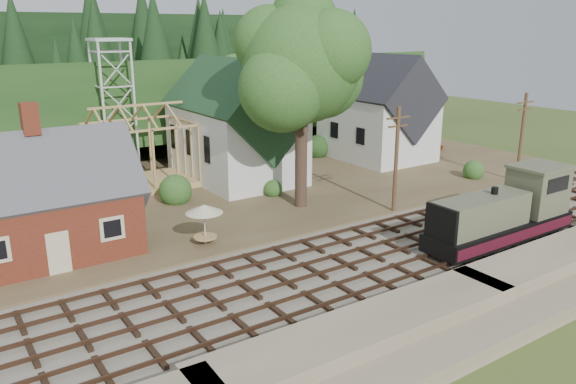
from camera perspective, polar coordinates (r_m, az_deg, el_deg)
ground at (r=34.26m, az=8.33°, el=-6.67°), size 140.00×140.00×0.00m
embankment at (r=29.23m, az=19.81°, el=-11.77°), size 64.00×5.00×1.60m
railroad_bed at (r=34.23m, az=8.33°, el=-6.55°), size 64.00×11.00×0.16m
village_flat at (r=48.20m, az=-6.17°, el=0.43°), size 64.00×26.00×0.30m
hillside at (r=69.81m, az=-15.55°, el=4.78°), size 70.00×28.96×12.74m
ridge at (r=84.92m, az=-19.12°, el=6.46°), size 80.00×20.00×12.00m
depot at (r=35.94m, az=-23.78°, el=-1.37°), size 10.80×7.41×9.00m
church at (r=49.47m, az=-5.22°, el=6.85°), size 8.40×15.17×13.00m
farmhouse at (r=58.36m, az=9.11°, el=7.85°), size 8.40×10.80×10.60m
timber_frame at (r=48.71m, az=-14.77°, el=3.93°), size 8.20×6.20×6.99m
lattice_tower at (r=53.47m, az=-17.54°, el=12.12°), size 3.20×3.20×12.12m
big_tree at (r=40.88m, az=1.52°, el=12.03°), size 10.90×8.40×14.70m
telegraph_pole_near at (r=41.19m, az=10.94°, el=3.36°), size 2.20×0.28×8.00m
telegraph_pole_far at (r=52.72m, az=22.64°, el=5.21°), size 2.20×0.28×8.00m
locomotive at (r=37.97m, az=21.25°, el=-2.04°), size 11.43×2.86×4.59m
car_blue at (r=39.06m, az=-17.46°, el=-2.93°), size 1.53×3.61×1.22m
car_red at (r=63.79m, az=13.78°, el=4.64°), size 4.40×2.99×1.12m
patio_set at (r=34.88m, az=-8.52°, el=-1.88°), size 2.32×2.32×2.58m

